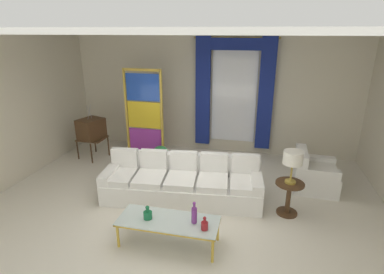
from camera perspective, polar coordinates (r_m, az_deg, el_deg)
The scene contains 16 objects.
ground_plane at distance 5.63m, azimuth -1.88°, elevation -13.17°, with size 16.00×16.00×0.00m, color silver.
wall_rear at distance 7.89m, azimuth 3.79°, elevation 8.15°, with size 8.00×0.12×3.00m, color beige.
wall_left at distance 7.30m, azimuth -29.72°, elevation 4.73°, with size 0.12×7.00×3.00m, color beige.
ceiling_slab at distance 5.52m, azimuth 0.02°, elevation 19.29°, with size 8.00×7.60×0.04m, color white.
curtained_window at distance 7.61m, azimuth 7.87°, elevation 9.45°, with size 2.00×0.17×2.70m.
couch_white_long at distance 5.84m, azimuth -1.78°, elevation -8.43°, with size 2.99×1.22×0.86m.
coffee_table at distance 4.64m, azimuth -4.44°, elevation -15.55°, with size 1.48×0.56×0.41m.
bottle_blue_decanter at distance 4.48m, azimuth 0.42°, elevation -14.23°, with size 0.08×0.08×0.34m.
bottle_crystal_tall at distance 4.65m, azimuth -8.27°, elevation -14.09°, with size 0.13×0.13×0.21m.
bottle_amber_squat at distance 4.39m, azimuth 2.36°, elevation -16.11°, with size 0.10×0.10×0.20m.
vintage_tv at distance 7.85m, azimuth -18.32°, elevation 1.32°, with size 0.66×0.71×1.35m.
armchair_white at distance 6.59m, azimuth 21.58°, elevation -6.68°, with size 0.85×0.85×0.80m.
stained_glass_divider at distance 7.44m, azimuth -8.92°, elevation 3.76°, with size 0.95×0.05×2.20m.
peacock_figurine at distance 7.25m, azimuth -6.14°, elevation -3.55°, with size 0.44×0.60×0.50m.
round_side_table at distance 5.56m, azimuth 17.59°, elevation -10.33°, with size 0.48×0.48×0.59m.
table_lamp_brass at distance 5.27m, azimuth 18.33°, elevation -3.95°, with size 0.32×0.32×0.57m.
Camera 1 is at (1.26, -4.58, 3.02)m, focal length 28.56 mm.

